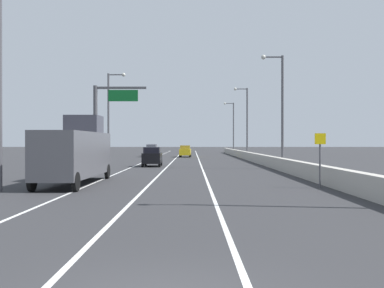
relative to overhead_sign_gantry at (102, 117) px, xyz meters
name	(u,v)px	position (x,y,z in m)	size (l,w,h in m)	color
ground_plane	(187,158)	(7.26, 31.38, -4.73)	(320.00, 320.00, 0.00)	#2D2D30
lane_stripe_left	(147,160)	(1.76, 22.38, -4.73)	(0.16, 130.00, 0.00)	silver
lane_stripe_center	(172,160)	(5.26, 22.38, -4.73)	(0.16, 130.00, 0.00)	silver
lane_stripe_right	(197,160)	(8.76, 22.38, -4.73)	(0.16, 130.00, 0.00)	silver
jersey_barrier_right	(266,161)	(15.68, 7.38, -4.18)	(0.60, 120.00, 1.10)	#B2ADA3
overhead_sign_gantry	(102,117)	(0.00, 0.00, 0.00)	(4.68, 0.36, 7.50)	#47474C
speed_advisory_sign	(318,156)	(14.78, -15.12, -2.96)	(0.60, 0.11, 3.00)	#4C4C51
lamp_post_right_second	(278,104)	(16.04, 2.61, 1.39)	(2.14, 0.44, 10.72)	#4C4C51
lamp_post_right_third	(244,118)	(15.85, 28.04, 1.39)	(2.14, 0.44, 10.72)	#4C4C51
lamp_post_right_fourth	(231,125)	(16.13, 53.48, 1.39)	(2.14, 0.44, 10.72)	#4C4C51
lamp_post_left_near	(2,71)	(-1.74, -16.82, 1.39)	(2.14, 0.44, 10.72)	#4C4C51
lamp_post_left_mid	(109,112)	(-1.88, 13.70, 1.39)	(2.14, 0.44, 10.72)	#4C4C51
car_yellow_0	(183,151)	(6.66, 35.63, -3.75)	(2.00, 4.81, 1.95)	gold
car_gray_1	(150,151)	(0.99, 36.35, -3.68)	(1.88, 4.34, 2.10)	slate
car_black_2	(150,157)	(3.68, 6.75, -3.74)	(1.94, 4.05, 2.00)	black
car_silver_3	(151,150)	(0.67, 42.93, -3.67)	(1.92, 4.53, 2.12)	#B7B7BC
box_truck	(74,152)	(0.80, -12.62, -2.80)	(2.53, 9.58, 4.22)	#4C4C51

